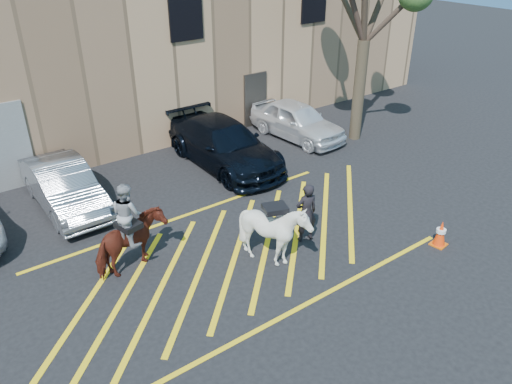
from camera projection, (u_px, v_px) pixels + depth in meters
ground at (229, 250)px, 13.05m from camera, size 90.00×90.00×0.00m
car_silver_sedan at (64, 186)px, 14.68m from camera, size 1.51×4.25×1.40m
car_blue_suv at (224, 144)px, 17.31m from camera, size 2.18×5.32×1.54m
car_white_suv at (297, 120)px, 19.53m from camera, size 2.00×4.31×1.43m
handler at (306, 213)px, 13.08m from camera, size 0.69×0.53×1.68m
warehouse at (58, 34)px, 19.78m from camera, size 32.42×10.20×7.30m
hatching_zone at (235, 255)px, 12.84m from camera, size 12.60×5.12×0.01m
mounted_bay at (130, 236)px, 11.89m from camera, size 1.92×1.20×2.35m
saddled_white at (275, 232)px, 12.18m from camera, size 1.85×1.96×1.75m
traffic_cone at (441, 233)px, 13.08m from camera, size 0.43×0.43×0.73m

